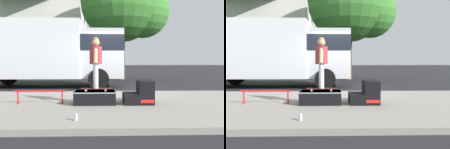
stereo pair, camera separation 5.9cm
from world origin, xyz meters
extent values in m
plane|color=black|center=(0.00, 0.00, 0.00)|extent=(140.00, 140.00, 0.00)
cube|color=gray|center=(0.00, -3.00, 0.06)|extent=(50.00, 5.00, 0.12)
cube|color=black|center=(-0.75, -3.14, 0.29)|extent=(1.04, 0.68, 0.33)
cube|color=gray|center=(-0.75, -3.14, 0.44)|extent=(1.06, 0.70, 0.03)
cube|color=black|center=(0.17, -3.14, 0.25)|extent=(0.38, 0.71, 0.27)
cube|color=black|center=(0.54, -3.14, 0.42)|extent=(0.38, 0.71, 0.59)
cube|color=red|center=(0.54, -3.50, 0.23)|extent=(0.33, 0.01, 0.08)
cylinder|color=red|center=(-2.17, -3.05, 0.44)|extent=(1.30, 0.04, 0.04)
cylinder|color=red|center=(-2.74, -3.05, 0.28)|extent=(0.04, 0.04, 0.32)
cube|color=red|center=(-2.74, -3.05, 0.13)|extent=(0.06, 0.28, 0.01)
cylinder|color=red|center=(-1.61, -3.05, 0.28)|extent=(0.04, 0.04, 0.32)
cube|color=red|center=(-1.61, -3.05, 0.13)|extent=(0.06, 0.28, 0.01)
cube|color=#4C1E14|center=(-0.73, -3.14, 0.51)|extent=(0.79, 0.22, 0.02)
cylinder|color=silver|center=(-0.48, -3.06, 0.48)|extent=(0.05, 0.03, 0.05)
cylinder|color=silver|center=(-0.48, -3.24, 0.48)|extent=(0.05, 0.03, 0.05)
cylinder|color=silver|center=(-0.97, -3.05, 0.48)|extent=(0.05, 0.03, 0.05)
cylinder|color=silver|center=(-0.98, -3.23, 0.48)|extent=(0.05, 0.03, 0.05)
cylinder|color=silver|center=(-0.73, -3.06, 0.83)|extent=(0.13, 0.13, 0.62)
cylinder|color=silver|center=(-0.73, -3.22, 0.83)|extent=(0.13, 0.13, 0.62)
cylinder|color=#A53338|center=(-0.73, -3.14, 1.36)|extent=(0.32, 0.32, 0.45)
cylinder|color=tan|center=(-0.73, -2.95, 1.35)|extent=(0.10, 0.27, 0.43)
cylinder|color=tan|center=(-0.73, -3.34, 1.35)|extent=(0.10, 0.27, 0.43)
sphere|color=tan|center=(-0.73, -3.14, 1.69)|extent=(0.20, 0.20, 0.20)
sphere|color=tan|center=(-0.73, -3.14, 1.74)|extent=(0.16, 0.16, 0.16)
cylinder|color=silver|center=(-1.05, -4.93, 0.18)|extent=(0.07, 0.07, 0.12)
cylinder|color=silver|center=(-1.05, -4.93, 0.24)|extent=(0.06, 0.06, 0.00)
cube|color=silver|center=(-4.02, 2.20, 1.75)|extent=(5.00, 2.35, 2.60)
cube|color=silver|center=(-0.57, 2.20, 1.55)|extent=(1.90, 2.16, 2.20)
cube|color=black|center=(-0.57, 2.20, 2.03)|extent=(1.92, 2.19, 0.70)
cylinder|color=black|center=(-0.73, 3.38, 0.45)|extent=(0.90, 0.28, 0.90)
cylinder|color=black|center=(-0.73, 1.03, 0.45)|extent=(0.90, 0.28, 0.90)
cylinder|color=black|center=(-5.42, 3.38, 0.45)|extent=(0.90, 0.28, 0.90)
cylinder|color=brown|center=(0.64, 6.69, 1.70)|extent=(0.56, 0.56, 3.40)
sphere|color=#387A2D|center=(0.64, 6.69, 5.11)|extent=(5.27, 5.27, 5.27)
sphere|color=#387A2D|center=(2.09, 6.69, 4.45)|extent=(3.42, 3.42, 3.42)
cube|color=silver|center=(-6.79, 13.56, 3.00)|extent=(9.00, 7.50, 6.00)
cube|color=#B2ADA3|center=(-6.79, 9.56, 1.40)|extent=(9.00, 0.50, 2.80)
camera|label=1|loc=(-0.55, -9.37, 1.21)|focal=39.01mm
camera|label=2|loc=(-0.49, -9.38, 1.21)|focal=39.01mm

